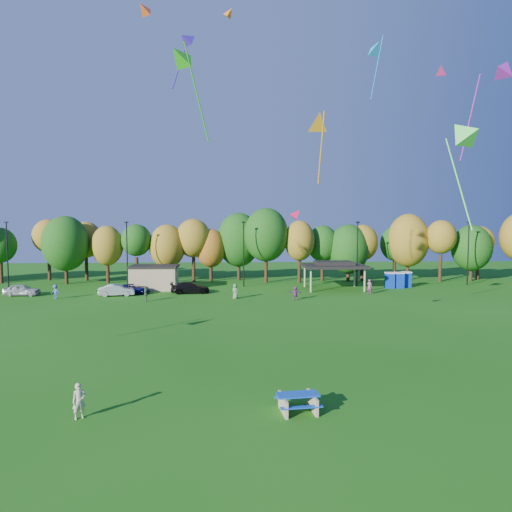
{
  "coord_description": "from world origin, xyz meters",
  "views": [
    {
      "loc": [
        0.5,
        -23.13,
        8.92
      ],
      "look_at": [
        1.98,
        6.0,
        6.79
      ],
      "focal_mm": 32.0,
      "sensor_mm": 36.0,
      "label": 1
    }
  ],
  "objects_px": {
    "car_b": "(117,290)",
    "car_c": "(133,289)",
    "car_a": "(22,290)",
    "porta_potties": "(398,280)",
    "car_d": "(190,288)",
    "kite_flyer": "(79,401)",
    "picnic_table": "(298,401)"
  },
  "relations": [
    {
      "from": "car_a",
      "to": "car_c",
      "type": "height_order",
      "value": "car_a"
    },
    {
      "from": "porta_potties",
      "to": "car_a",
      "type": "height_order",
      "value": "porta_potties"
    },
    {
      "from": "picnic_table",
      "to": "kite_flyer",
      "type": "xyz_separation_m",
      "value": [
        -10.07,
        -0.26,
        0.32
      ]
    },
    {
      "from": "picnic_table",
      "to": "car_a",
      "type": "xyz_separation_m",
      "value": [
        -28.87,
        35.83,
        0.22
      ]
    },
    {
      "from": "porta_potties",
      "to": "car_c",
      "type": "xyz_separation_m",
      "value": [
        -35.3,
        -3.56,
        -0.48
      ]
    },
    {
      "from": "car_a",
      "to": "car_d",
      "type": "height_order",
      "value": "car_a"
    },
    {
      "from": "car_d",
      "to": "kite_flyer",
      "type": "bearing_deg",
      "value": 172.83
    },
    {
      "from": "car_b",
      "to": "car_d",
      "type": "bearing_deg",
      "value": -88.14
    },
    {
      "from": "picnic_table",
      "to": "kite_flyer",
      "type": "height_order",
      "value": "kite_flyer"
    },
    {
      "from": "picnic_table",
      "to": "car_a",
      "type": "bearing_deg",
      "value": 122.41
    },
    {
      "from": "porta_potties",
      "to": "car_a",
      "type": "bearing_deg",
      "value": -174.8
    },
    {
      "from": "porta_potties",
      "to": "picnic_table",
      "type": "height_order",
      "value": "porta_potties"
    },
    {
      "from": "car_c",
      "to": "porta_potties",
      "type": "bearing_deg",
      "value": -84.32
    },
    {
      "from": "porta_potties",
      "to": "car_a",
      "type": "distance_m",
      "value": 48.75
    },
    {
      "from": "porta_potties",
      "to": "car_d",
      "type": "relative_size",
      "value": 0.76
    },
    {
      "from": "car_d",
      "to": "porta_potties",
      "type": "bearing_deg",
      "value": -87.65
    },
    {
      "from": "car_a",
      "to": "car_c",
      "type": "xyz_separation_m",
      "value": [
        13.25,
        0.86,
        -0.1
      ]
    },
    {
      "from": "porta_potties",
      "to": "picnic_table",
      "type": "distance_m",
      "value": 44.81
    },
    {
      "from": "picnic_table",
      "to": "car_a",
      "type": "height_order",
      "value": "car_a"
    },
    {
      "from": "porta_potties",
      "to": "car_d",
      "type": "xyz_separation_m",
      "value": [
        -28.16,
        -3.49,
        -0.39
      ]
    },
    {
      "from": "porta_potties",
      "to": "car_d",
      "type": "height_order",
      "value": "porta_potties"
    },
    {
      "from": "porta_potties",
      "to": "car_a",
      "type": "xyz_separation_m",
      "value": [
        -48.55,
        -4.42,
        -0.37
      ]
    },
    {
      "from": "porta_potties",
      "to": "car_d",
      "type": "bearing_deg",
      "value": -172.94
    },
    {
      "from": "picnic_table",
      "to": "car_d",
      "type": "height_order",
      "value": "car_d"
    },
    {
      "from": "car_a",
      "to": "car_b",
      "type": "relative_size",
      "value": 0.99
    },
    {
      "from": "picnic_table",
      "to": "car_b",
      "type": "distance_m",
      "value": 39.08
    },
    {
      "from": "car_b",
      "to": "car_a",
      "type": "bearing_deg",
      "value": 77.33
    },
    {
      "from": "porta_potties",
      "to": "picnic_table",
      "type": "relative_size",
      "value": 1.74
    },
    {
      "from": "porta_potties",
      "to": "car_c",
      "type": "bearing_deg",
      "value": -174.25
    },
    {
      "from": "picnic_table",
      "to": "car_d",
      "type": "distance_m",
      "value": 37.72
    },
    {
      "from": "car_b",
      "to": "car_c",
      "type": "relative_size",
      "value": 0.96
    },
    {
      "from": "kite_flyer",
      "to": "car_c",
      "type": "relative_size",
      "value": 0.37
    }
  ]
}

